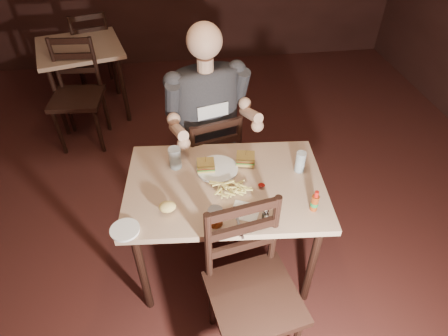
{
  "coord_description": "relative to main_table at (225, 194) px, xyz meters",
  "views": [
    {
      "loc": [
        0.07,
        -1.5,
        2.28
      ],
      "look_at": [
        0.3,
        0.15,
        0.85
      ],
      "focal_mm": 30.0,
      "sensor_mm": 36.0,
      "label": 1
    }
  ],
  "objects": [
    {
      "name": "knife",
      "position": [
        0.03,
        -0.31,
        0.09
      ],
      "size": [
        0.02,
        0.23,
        0.01
      ],
      "primitive_type": "cube",
      "rotation": [
        0.0,
        0.0,
        0.04
      ],
      "color": "silver",
      "rests_on": "napkin"
    },
    {
      "name": "sandwich_right",
      "position": [
        0.15,
        0.16,
        0.15
      ],
      "size": [
        0.13,
        0.11,
        0.1
      ],
      "primitive_type": null,
      "rotation": [
        0.0,
        0.0,
        -0.2
      ],
      "color": "gold",
      "rests_on": "dinner_plate"
    },
    {
      "name": "room_shell",
      "position": [
        -0.3,
        -0.1,
        0.71
      ],
      "size": [
        7.0,
        7.0,
        7.0
      ],
      "color": "black",
      "rests_on": "ground"
    },
    {
      "name": "dinner_plate",
      "position": [
        -0.03,
        0.12,
        0.09
      ],
      "size": [
        0.27,
        0.27,
        0.01
      ],
      "primitive_type": "cylinder",
      "rotation": [
        0.0,
        0.0,
        -0.08
      ],
      "color": "white",
      "rests_on": "main_table"
    },
    {
      "name": "bread_roll",
      "position": [
        -0.34,
        -0.18,
        0.12
      ],
      "size": [
        0.1,
        0.08,
        0.06
      ],
      "primitive_type": "ellipsoid",
      "rotation": [
        0.0,
        0.0,
        -0.08
      ],
      "color": "#DDBB60",
      "rests_on": "side_plate"
    },
    {
      "name": "syrup_dispenser",
      "position": [
        -0.09,
        -0.3,
        0.14
      ],
      "size": [
        0.09,
        0.09,
        0.1
      ],
      "primitive_type": null,
      "rotation": [
        0.0,
        0.0,
        -0.08
      ],
      "color": "maroon",
      "rests_on": "main_table"
    },
    {
      "name": "bg_chair_far",
      "position": [
        -1.18,
        2.74,
        -0.21
      ],
      "size": [
        0.57,
        0.6,
        0.95
      ],
      "primitive_type": null,
      "rotation": [
        0.0,
        0.0,
        3.46
      ],
      "color": "black",
      "rests_on": "ground"
    },
    {
      "name": "salt_shaker",
      "position": [
        0.17,
        -0.33,
        0.11
      ],
      "size": [
        0.03,
        0.03,
        0.06
      ],
      "primitive_type": null,
      "rotation": [
        0.0,
        0.0,
        -0.08
      ],
      "color": "white",
      "rests_on": "main_table"
    },
    {
      "name": "napkin",
      "position": [
        0.08,
        -0.23,
        0.09
      ],
      "size": [
        0.19,
        0.19,
        0.0
      ],
      "primitive_type": "cube",
      "rotation": [
        0.0,
        0.0,
        -0.42
      ],
      "color": "white",
      "rests_on": "main_table"
    },
    {
      "name": "pepper_shaker",
      "position": [
        0.17,
        -0.3,
        0.12
      ],
      "size": [
        0.04,
        0.04,
        0.07
      ],
      "primitive_type": null,
      "rotation": [
        0.0,
        0.0,
        -0.08
      ],
      "color": "#38332D",
      "rests_on": "main_table"
    },
    {
      "name": "sandwich_left",
      "position": [
        -0.1,
        0.13,
        0.15
      ],
      "size": [
        0.11,
        0.09,
        0.09
      ],
      "primitive_type": null,
      "rotation": [
        0.0,
        0.0,
        -0.03
      ],
      "color": "gold",
      "rests_on": "dinner_plate"
    },
    {
      "name": "bg_chair_near",
      "position": [
        -1.18,
        1.64,
        -0.19
      ],
      "size": [
        0.49,
        0.53,
        0.99
      ],
      "primitive_type": null,
      "rotation": [
        0.0,
        0.0,
        -0.07
      ],
      "color": "black",
      "rests_on": "ground"
    },
    {
      "name": "glass_right",
      "position": [
        0.47,
        0.06,
        0.15
      ],
      "size": [
        0.07,
        0.07,
        0.14
      ],
      "primitive_type": "cylinder",
      "rotation": [
        0.0,
        0.0,
        -0.08
      ],
      "color": "silver",
      "rests_on": "main_table"
    },
    {
      "name": "side_plate",
      "position": [
        -0.56,
        -0.29,
        0.09
      ],
      "size": [
        0.16,
        0.16,
        0.01
      ],
      "primitive_type": "cylinder",
      "rotation": [
        0.0,
        0.0,
        -0.08
      ],
      "color": "white",
      "rests_on": "main_table"
    },
    {
      "name": "chair_near",
      "position": [
        0.07,
        -0.59,
        -0.2
      ],
      "size": [
        0.54,
        0.57,
        0.98
      ],
      "primitive_type": null,
      "rotation": [
        0.0,
        0.0,
        0.19
      ],
      "color": "black",
      "rests_on": "ground"
    },
    {
      "name": "bg_table",
      "position": [
        -1.18,
        2.19,
        -0.01
      ],
      "size": [
        0.98,
        0.98,
        0.77
      ],
      "rotation": [
        0.0,
        0.0,
        0.26
      ],
      "color": "tan",
      "rests_on": "ground"
    },
    {
      "name": "ketchup_dollop",
      "position": [
        0.21,
        -0.06,
        0.1
      ],
      "size": [
        0.04,
        0.04,
        0.01
      ],
      "primitive_type": "ellipsoid",
      "rotation": [
        0.0,
        0.0,
        -0.08
      ],
      "color": "maroon",
      "rests_on": "dinner_plate"
    },
    {
      "name": "fries_pile",
      "position": [
        0.02,
        -0.07,
        0.12
      ],
      "size": [
        0.27,
        0.2,
        0.04
      ],
      "primitive_type": null,
      "rotation": [
        0.0,
        0.0,
        -0.08
      ],
      "color": "#D8CA66",
      "rests_on": "dinner_plate"
    },
    {
      "name": "diner",
      "position": [
        -0.03,
        0.57,
        0.3
      ],
      "size": [
        0.7,
        0.6,
        1.03
      ],
      "primitive_type": null,
      "rotation": [
        0.0,
        0.0,
        0.26
      ],
      "color": "#312F35",
      "rests_on": "chair_far"
    },
    {
      "name": "glass_left",
      "position": [
        -0.28,
        0.2,
        0.15
      ],
      "size": [
        0.08,
        0.08,
        0.14
      ],
      "primitive_type": "cylinder",
      "rotation": [
        0.0,
        0.0,
        -0.08
      ],
      "color": "silver",
      "rests_on": "main_table"
    },
    {
      "name": "main_table",
      "position": [
        0.0,
        0.0,
        0.0
      ],
      "size": [
        1.23,
        0.88,
        0.77
      ],
      "rotation": [
        0.0,
        0.0,
        -0.08
      ],
      "color": "tan",
      "rests_on": "ground"
    },
    {
      "name": "chair_far",
      "position": [
        -0.05,
        0.62,
        -0.23
      ],
      "size": [
        0.52,
        0.55,
        0.91
      ],
      "primitive_type": null,
      "rotation": [
        0.0,
        0.0,
        3.4
      ],
      "color": "black",
      "rests_on": "ground"
    },
    {
      "name": "hot_sauce",
      "position": [
        0.45,
        -0.27,
        0.15
      ],
      "size": [
        0.04,
        0.04,
        0.13
      ],
      "primitive_type": null,
      "rotation": [
        0.0,
        0.0,
        -0.08
      ],
      "color": "maroon",
      "rests_on": "main_table"
    },
    {
      "name": "fork",
      "position": [
        0.13,
        -0.33,
        0.09
      ],
      "size": [
        0.12,
        0.12,
        0.0
      ],
      "primitive_type": "cube",
      "rotation": [
        0.0,
        0.0,
        -0.76
      ],
      "color": "silver",
      "rests_on": "napkin"
    }
  ]
}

